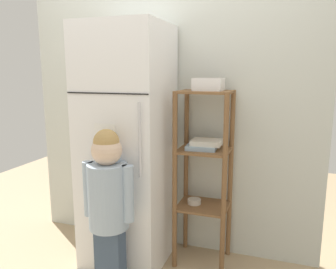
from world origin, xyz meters
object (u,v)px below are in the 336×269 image
child_standing (108,196)px  fruit_bin (209,85)px  pantry_shelf_unit (204,163)px  refrigerator (128,147)px

child_standing → fruit_bin: 1.04m
pantry_shelf_unit → fruit_bin: size_ratio=6.48×
refrigerator → fruit_bin: bearing=12.3°
fruit_bin → refrigerator: bearing=-167.7°
child_standing → refrigerator: bearing=97.9°
child_standing → fruit_bin: bearing=45.8°
child_standing → pantry_shelf_unit: size_ratio=0.84×
refrigerator → child_standing: refrigerator is taller
fruit_bin → pantry_shelf_unit: bearing=-176.0°
refrigerator → pantry_shelf_unit: 0.59m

